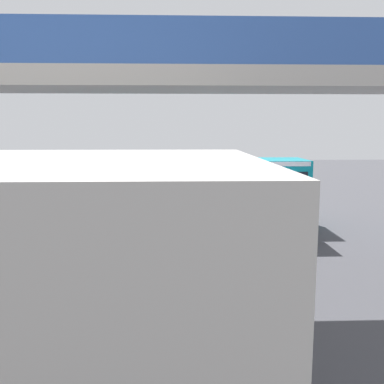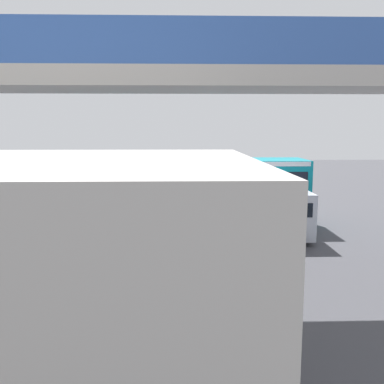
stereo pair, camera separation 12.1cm
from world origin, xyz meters
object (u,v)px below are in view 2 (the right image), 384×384
parked_van (251,213)px  pedestrian (7,202)px  city_bus (183,186)px  traffic_sign (73,174)px

parked_van → pedestrian: size_ratio=2.68×
pedestrian → city_bus: bearing=169.1°
city_bus → traffic_sign: bearing=-39.2°
city_bus → pedestrian: (8.94, -1.72, -1.00)m
city_bus → parked_van: 4.13m
pedestrian → traffic_sign: 4.44m
parked_van → traffic_sign: 12.40m
city_bus → traffic_sign: (6.46, -5.27, 0.01)m
parked_van → city_bus: bearing=-47.7°
city_bus → parked_van: size_ratio=2.40×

